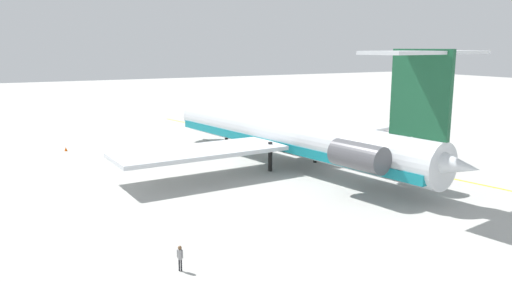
{
  "coord_description": "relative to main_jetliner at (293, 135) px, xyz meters",
  "views": [
    {
      "loc": [
        -48.67,
        42.38,
        13.71
      ],
      "look_at": [
        0.19,
        16.63,
        3.19
      ],
      "focal_mm": 34.63,
      "sensor_mm": 36.0,
      "label": 1
    }
  ],
  "objects": [
    {
      "name": "ground",
      "position": [
        1.1,
        -12.41,
        -3.7
      ],
      "size": [
        332.89,
        332.89,
        0.0
      ],
      "primitive_type": "plane",
      "color": "#ADADA8"
    },
    {
      "name": "taxiway_centreline",
      "position": [
        1.29,
        -8.89,
        -3.7
      ],
      "size": [
        86.76,
        20.14,
        0.01
      ],
      "primitive_type": "cube",
      "rotation": [
        0.0,
        0.0,
        0.22
      ],
      "color": "gold",
      "rests_on": "ground"
    },
    {
      "name": "safety_cone_wingtip",
      "position": [
        27.12,
        -11.35,
        -3.43
      ],
      "size": [
        0.4,
        0.4,
        0.55
      ],
      "primitive_type": "cone",
      "color": "#EA590F",
      "rests_on": "ground"
    },
    {
      "name": "ground_crew_near_nose",
      "position": [
        23.88,
        -15.75,
        -2.59
      ],
      "size": [
        0.28,
        0.44,
        1.76
      ],
      "rotation": [
        0.0,
        0.0,
        0.19
      ],
      "color": "black",
      "rests_on": "ground"
    },
    {
      "name": "ground_crew_near_tail",
      "position": [
        -20.03,
        20.78,
        -2.65
      ],
      "size": [
        0.32,
        0.32,
        1.66
      ],
      "rotation": [
        0.0,
        0.0,
        2.37
      ],
      "color": "black",
      "rests_on": "ground"
    },
    {
      "name": "main_jetliner",
      "position": [
        0.0,
        0.0,
        0.0
      ],
      "size": [
        46.47,
        41.28,
        13.58
      ],
      "rotation": [
        0.0,
        0.0,
        0.17
      ],
      "color": "silver",
      "rests_on": "ground"
    },
    {
      "name": "safety_cone_nose",
      "position": [
        27.86,
        -12.59,
        -3.43
      ],
      "size": [
        0.4,
        0.4,
        0.55
      ],
      "primitive_type": "cone",
      "color": "#EA590F",
      "rests_on": "ground"
    },
    {
      "name": "safety_cone_tail",
      "position": [
        21.64,
        22.36,
        -3.43
      ],
      "size": [
        0.4,
        0.4,
        0.55
      ],
      "primitive_type": "cone",
      "color": "#EA590F",
      "rests_on": "ground"
    }
  ]
}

